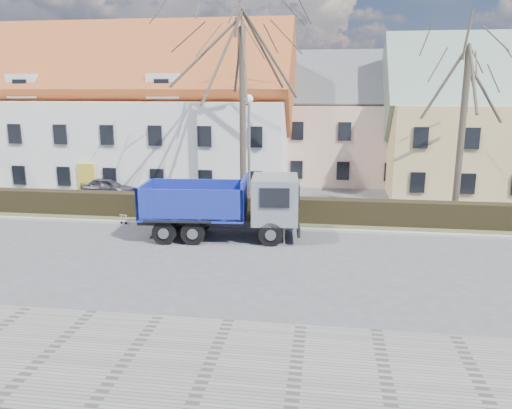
% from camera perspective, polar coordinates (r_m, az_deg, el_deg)
% --- Properties ---
extents(ground, '(120.00, 120.00, 0.00)m').
position_cam_1_polar(ground, '(21.29, 0.04, -6.17)').
color(ground, '#49494B').
extents(sidewalk_near, '(80.00, 5.00, 0.08)m').
position_cam_1_polar(sidewalk_near, '(13.66, -5.25, -17.69)').
color(sidewalk_near, gray).
rests_on(sidewalk_near, ground).
extents(curb_far, '(80.00, 0.30, 0.12)m').
position_cam_1_polar(curb_far, '(25.62, 1.49, -2.68)').
color(curb_far, '#9D9A94').
rests_on(curb_far, ground).
extents(grass_strip, '(80.00, 3.00, 0.10)m').
position_cam_1_polar(grass_strip, '(27.16, 1.89, -1.80)').
color(grass_strip, '#414A29').
rests_on(grass_strip, ground).
extents(hedge, '(60.00, 0.90, 1.30)m').
position_cam_1_polar(hedge, '(26.82, 1.85, -0.66)').
color(hedge, black).
rests_on(hedge, ground).
extents(building_white, '(26.80, 10.80, 9.50)m').
position_cam_1_polar(building_white, '(39.30, -15.83, 9.28)').
color(building_white, silver).
rests_on(building_white, ground).
extents(building_pink, '(10.80, 8.80, 8.00)m').
position_cam_1_polar(building_pink, '(40.03, 9.91, 8.56)').
color(building_pink, beige).
rests_on(building_pink, ground).
extents(tree_1, '(9.20, 9.20, 12.65)m').
position_cam_1_polar(tree_1, '(28.82, -1.54, 11.69)').
color(tree_1, '#3F362C').
rests_on(tree_1, ground).
extents(tree_2, '(8.00, 8.00, 11.00)m').
position_cam_1_polar(tree_2, '(29.33, 22.58, 9.13)').
color(tree_2, '#3F362C').
rests_on(tree_2, ground).
extents(dump_truck, '(8.04, 3.59, 3.12)m').
position_cam_1_polar(dump_truck, '(23.87, -4.67, -0.18)').
color(dump_truck, navy).
rests_on(dump_truck, ground).
extents(streetlight, '(0.53, 0.53, 6.81)m').
position_cam_1_polar(streetlight, '(27.47, -0.80, 5.52)').
color(streetlight, gray).
rests_on(streetlight, ground).
extents(cart_frame, '(0.68, 0.45, 0.58)m').
position_cam_1_polar(cart_frame, '(27.47, -15.22, -1.57)').
color(cart_frame, silver).
rests_on(cart_frame, ground).
extents(parked_car_a, '(3.98, 1.97, 1.30)m').
position_cam_1_polar(parked_car_a, '(34.68, -16.34, 1.96)').
color(parked_car_a, '#3A3943').
rests_on(parked_car_a, ground).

